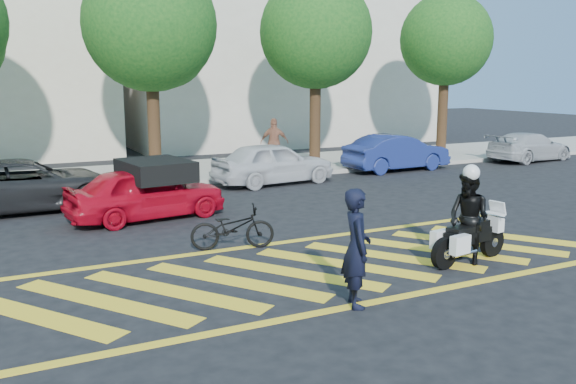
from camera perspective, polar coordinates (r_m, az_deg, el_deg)
name	(u,v)px	position (r m, az deg, el deg)	size (l,w,h in m)	color
ground	(321,268)	(11.38, 3.09, -7.10)	(90.00, 90.00, 0.00)	black
sidewalk	(156,174)	(22.34, -12.25, 1.68)	(60.00, 5.00, 0.15)	#9E998E
crosswalk	(319,268)	(11.36, 2.92, -7.11)	(12.33, 4.00, 0.01)	yellow
building_right	(275,39)	(33.70, -1.21, 14.12)	(16.00, 8.00, 11.00)	beige
tree_center	(153,30)	(22.23, -12.49, 14.62)	(4.60, 4.60, 7.56)	black
tree_right	(318,37)	(24.65, 2.80, 14.32)	(4.40, 4.40, 7.41)	black
tree_far_right	(447,43)	(28.38, 14.65, 13.31)	(4.00, 4.00, 7.10)	black
officer_bike	(356,248)	(9.36, 6.43, -5.21)	(0.67, 0.44, 1.84)	black
bicycle	(232,228)	(12.52, -5.22, -3.33)	(0.60, 1.71, 0.90)	black
police_motorcycle	(468,238)	(12.03, 16.52, -4.19)	(1.99, 0.74, 0.88)	black
officer_moto	(469,218)	(11.93, 16.56, -2.36)	(0.85, 0.66, 1.74)	black
red_convertible	(146,193)	(15.46, -13.13, -0.07)	(1.57, 3.89, 1.33)	#B9081C
parked_mid_left	(27,185)	(17.46, -23.26, 0.61)	(2.27, 4.92, 1.37)	black
parked_mid_right	(273,163)	(20.07, -1.39, 2.74)	(1.65, 4.11, 1.40)	silver
parked_right	(397,153)	(23.36, 10.13, 3.65)	(1.45, 4.14, 1.37)	navy
parked_far_right	(529,147)	(27.61, 21.65, 3.95)	(1.68, 4.14, 1.20)	#AAADB2
pedestrian_right	(274,142)	(23.12, -1.28, 4.67)	(1.06, 0.44, 1.81)	#9A6046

